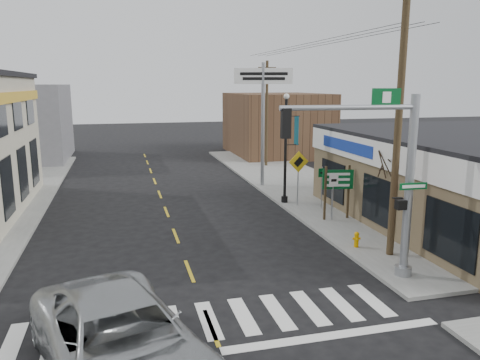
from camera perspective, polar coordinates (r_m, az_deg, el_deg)
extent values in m
plane|color=black|center=(13.16, -3.53, -17.49)|extent=(140.00, 140.00, 0.00)
cube|color=slate|center=(27.47, 9.86, -1.93)|extent=(6.00, 38.00, 0.13)
cube|color=gold|center=(20.45, -7.84, -6.74)|extent=(0.12, 56.00, 0.01)
cube|color=silver|center=(13.50, -3.87, -16.67)|extent=(11.00, 2.20, 0.01)
cube|color=brown|center=(43.80, 4.43, 6.82)|extent=(8.00, 10.00, 5.60)
cube|color=slate|center=(44.33, -26.13, 6.26)|extent=(9.00, 10.00, 6.40)
imported|color=#A4A7A9|center=(11.04, -14.37, -18.59)|extent=(4.73, 7.11, 1.81)
cylinder|color=gray|center=(16.05, 19.91, -0.90)|extent=(0.28, 0.28, 5.97)
cylinder|color=gray|center=(14.59, 13.41, 8.57)|extent=(4.38, 0.16, 0.16)
cube|color=black|center=(13.81, 5.93, 6.81)|extent=(0.28, 0.22, 0.90)
cube|color=#05451C|center=(15.85, 20.38, -0.71)|extent=(0.95, 0.04, 0.22)
cube|color=#05451C|center=(15.17, 17.51, 9.59)|extent=(0.95, 0.05, 0.55)
cube|color=black|center=(15.99, 19.14, -2.91)|extent=(0.32, 0.26, 0.32)
cube|color=#42331E|center=(22.21, 10.34, -1.59)|extent=(0.09, 0.09, 2.56)
cube|color=#42331E|center=(22.73, 13.06, -1.40)|extent=(0.09, 0.09, 2.56)
cube|color=#084F1D|center=(22.28, 11.85, 0.07)|extent=(1.46, 0.05, 0.91)
cylinder|color=#C98A00|center=(19.02, 14.00, -7.22)|extent=(0.18, 0.18, 0.50)
sphere|color=#C98A00|center=(18.93, 14.04, -6.43)|extent=(0.20, 0.20, 0.20)
cylinder|color=gray|center=(24.70, 7.07, -0.07)|extent=(0.06, 0.06, 2.64)
cube|color=gold|center=(24.49, 7.15, 2.21)|extent=(1.12, 0.03, 1.12)
cylinder|color=black|center=(24.98, 5.56, 3.55)|extent=(0.15, 0.15, 5.60)
sphere|color=silver|center=(24.74, 5.69, 10.11)|extent=(0.30, 0.30, 0.30)
cube|color=#0D4958|center=(25.06, 6.89, 6.02)|extent=(0.02, 0.59, 1.51)
cylinder|color=gray|center=(29.18, 2.80, 6.69)|extent=(0.22, 0.22, 7.58)
cube|color=white|center=(29.08, 2.86, 12.55)|extent=(3.57, 0.18, 0.95)
cylinder|color=black|center=(20.45, 17.84, -2.69)|extent=(0.18, 0.18, 2.84)
ellipsoid|color=#203E1B|center=(20.07, 23.83, -6.28)|extent=(1.20, 1.20, 0.90)
ellipsoid|color=black|center=(23.98, 15.77, -3.00)|extent=(1.10, 1.10, 0.83)
cylinder|color=#4C3121|center=(17.64, 18.77, 6.83)|extent=(0.26, 0.26, 9.98)
cylinder|color=#48381E|center=(36.56, 3.27, 8.03)|extent=(0.21, 0.21, 8.05)
cube|color=#48381E|center=(36.51, 3.33, 13.52)|extent=(1.40, 0.09, 0.09)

